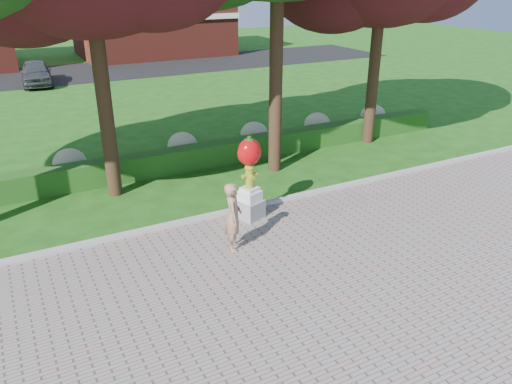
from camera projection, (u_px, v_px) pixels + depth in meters
ground at (261, 269)px, 11.77m from camera, size 100.00×100.00×0.00m
walkway at (372, 381)px, 8.53m from camera, size 40.00×14.00×0.04m
curb at (211, 216)px, 14.17m from camera, size 40.00×0.18×0.15m
lawn_hedge at (166, 162)px, 17.28m from camera, size 24.00×0.70×0.80m
hydrangea_row at (172, 147)px, 18.27m from camera, size 20.10×1.10×0.99m
street at (69, 74)px, 34.44m from camera, size 50.00×8.00×0.02m
building_right at (152, 15)px, 41.42m from camera, size 12.00×8.00×6.40m
hydrant_sculpture at (250, 176)px, 13.69m from camera, size 0.83×0.83×2.39m
woman at (233, 217)px, 12.23m from camera, size 0.65×0.77×1.78m
parked_car at (36, 73)px, 30.72m from camera, size 2.01×4.41×1.47m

